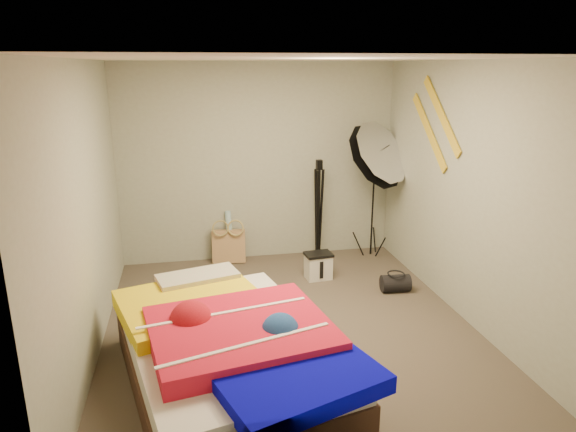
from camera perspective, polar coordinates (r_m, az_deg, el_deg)
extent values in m
plane|color=brown|center=(5.10, 0.24, -12.25)|extent=(4.00, 4.00, 0.00)
plane|color=silver|center=(4.48, 0.28, 17.08)|extent=(4.00, 4.00, 0.00)
plane|color=#9DA495|center=(6.56, -3.29, 5.86)|extent=(3.50, 0.00, 3.50)
plane|color=#9DA495|center=(2.82, 8.59, -8.91)|extent=(3.50, 0.00, 3.50)
plane|color=#9DA495|center=(4.62, -21.50, 0.23)|extent=(0.00, 4.00, 4.00)
plane|color=#9DA495|center=(5.27, 19.27, 2.33)|extent=(0.00, 4.00, 4.00)
cube|color=tan|center=(6.65, -6.60, -3.35)|extent=(0.44, 0.23, 0.44)
cylinder|color=#5BA8C4|center=(6.65, -6.50, -2.28)|extent=(0.11, 0.20, 0.66)
cube|color=silver|center=(6.14, 3.38, -5.65)|extent=(0.31, 0.24, 0.29)
cylinder|color=black|center=(5.93, 11.85, -7.32)|extent=(0.33, 0.22, 0.20)
cube|color=gold|center=(5.66, 16.69, 10.69)|extent=(0.02, 0.91, 0.78)
cube|color=gold|center=(5.90, 15.40, 9.04)|extent=(0.02, 0.91, 0.78)
cube|color=#42291E|center=(4.27, -6.57, -16.54)|extent=(1.87, 2.34, 0.27)
cube|color=silver|center=(4.15, -6.67, -13.89)|extent=(1.82, 2.29, 0.19)
cube|color=yellow|center=(4.45, -10.53, -9.91)|extent=(1.38, 1.28, 0.14)
cube|color=red|center=(3.96, -5.31, -12.87)|extent=(1.47, 1.30, 0.17)
cube|color=#0403CC|center=(3.53, 0.68, -17.35)|extent=(1.25, 1.12, 0.12)
cube|color=#C39093|center=(4.83, -9.97, -7.16)|extent=(0.78, 0.51, 0.14)
cylinder|color=black|center=(6.82, 9.41, 1.51)|extent=(0.03, 0.03, 1.44)
cube|color=black|center=(6.68, 9.68, 7.13)|extent=(0.07, 0.07, 0.09)
cone|color=silver|center=(6.50, 9.63, 6.48)|extent=(0.92, 1.05, 1.06)
cylinder|color=black|center=(6.62, 3.39, 0.11)|extent=(0.04, 0.04, 1.19)
cube|color=black|center=(6.47, 3.48, 5.71)|extent=(0.08, 0.08, 0.12)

